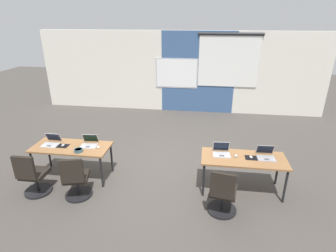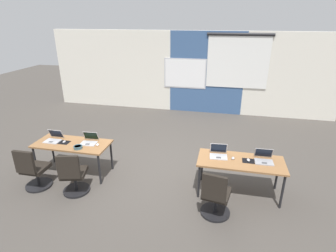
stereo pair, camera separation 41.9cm
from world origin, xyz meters
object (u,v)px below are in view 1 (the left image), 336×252
mouse_near_left_end (63,145)px  mouse_near_right_inner (236,156)px  laptop_near_right_inner (221,152)px  desk_near_right (243,161)px  mouse_near_right_end (251,157)px  mouse_near_left_inner (98,147)px  chair_near_left_inner (76,181)px  laptop_near_left_end (51,142)px  chair_near_left_end (33,177)px  chair_near_right_inner (223,195)px  desk_near_left (72,149)px  laptop_near_right_end (266,155)px  snack_bowl (78,150)px  laptop_near_left_inner (89,143)px

mouse_near_left_end → mouse_near_right_inner: bearing=0.7°
laptop_near_right_inner → mouse_near_right_inner: size_ratio=3.24×
desk_near_right → mouse_near_right_end: mouse_near_right_end is taller
mouse_near_left_inner → chair_near_left_inner: chair_near_left_inner is taller
laptop_near_left_end → laptop_near_right_inner: size_ratio=0.95×
chair_near_left_inner → chair_near_left_end: (-0.86, -0.01, 0.00)m
chair_near_right_inner → desk_near_left: bearing=-3.8°
laptop_near_right_inner → desk_near_right: bearing=-16.4°
mouse_near_right_inner → desk_near_right: bearing=-11.5°
laptop_near_right_end → chair_near_left_inner: bearing=-169.4°
chair_near_left_inner → mouse_near_left_inner: bearing=-119.3°
desk_near_left → snack_bowl: 0.35m
laptop_near_right_end → snack_bowl: (-3.65, -0.28, -0.01)m
desk_near_right → laptop_near_left_end: size_ratio=4.82×
chair_near_left_inner → mouse_near_right_inner: 3.07m
mouse_near_left_inner → laptop_near_right_inner: laptop_near_right_inner is taller
mouse_near_left_end → snack_bowl: bearing=-24.1°
desk_near_left → mouse_near_left_inner: bearing=1.3°
laptop_near_right_end → mouse_near_left_end: bearing=179.4°
mouse_near_left_end → laptop_near_left_inner: bearing=11.5°
mouse_near_left_inner → chair_near_right_inner: (2.50, -0.78, -0.36)m
desk_near_left → laptop_near_right_inner: bearing=1.7°
laptop_near_left_inner → mouse_near_right_end: 3.27m
mouse_near_left_end → chair_near_left_inner: bearing=-50.4°
laptop_near_left_inner → mouse_near_right_inner: laptop_near_left_inner is taller
desk_near_right → laptop_near_left_inner: size_ratio=4.50×
mouse_near_left_inner → mouse_near_left_end: (-0.76, -0.03, 0.00)m
chair_near_left_inner → chair_near_right_inner: same height
mouse_near_right_inner → mouse_near_right_end: (0.28, -0.02, 0.00)m
laptop_near_right_end → mouse_near_right_end: laptop_near_right_end is taller
chair_near_left_inner → laptop_near_right_end: bearing=177.9°
mouse_near_right_end → mouse_near_right_inner: bearing=176.7°
mouse_near_left_end → laptop_near_right_inner: (3.25, 0.11, 0.03)m
mouse_near_left_end → mouse_near_right_end: bearing=0.4°
laptop_near_left_end → mouse_near_right_end: 4.08m
desk_near_left → laptop_near_right_end: laptop_near_right_end is taller
chair_near_right_inner → mouse_near_right_end: size_ratio=8.81×
mouse_near_right_inner → chair_near_right_inner: bearing=-108.3°
laptop_near_left_end → laptop_near_right_end: laptop_near_right_end is taller
desk_near_right → mouse_near_right_inner: (-0.15, 0.03, 0.08)m
laptop_near_right_inner → mouse_near_right_end: bearing=-12.1°
mouse_near_left_end → mouse_near_right_end: 3.80m
desk_near_left → mouse_near_right_end: mouse_near_right_end is taller
desk_near_right → laptop_near_right_end: bearing=9.9°
desk_near_left → mouse_near_left_inner: size_ratio=14.10×
laptop_near_right_end → mouse_near_left_inner: bearing=179.2°
chair_near_right_inner → laptop_near_right_end: laptop_near_right_end is taller
mouse_near_right_inner → chair_near_right_inner: size_ratio=0.12×
laptop_near_left_end → laptop_near_right_inner: 3.53m
mouse_near_left_inner → chair_near_left_inner: 0.82m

